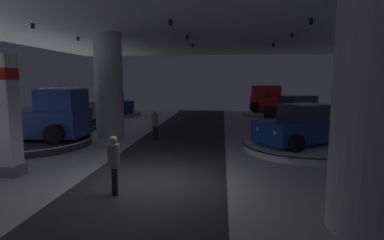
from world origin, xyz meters
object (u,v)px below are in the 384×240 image
Objects in this scene: display_platform_mid_left at (29,142)px; visitor_walking_near at (114,162)px; display_car_mid_right at (303,126)px; pickup_truck_far_left at (76,108)px; display_platform_far_right at (299,124)px; display_platform_deep_left at (112,114)px; pickup_truck_deep_right at (277,102)px; display_car_far_right at (299,110)px; display_platform_mid_right at (302,147)px; display_platform_far_left at (80,123)px; display_platform_deep_right at (279,115)px; display_car_deep_left at (111,104)px; column_left at (109,86)px; visitor_walking_far at (155,123)px; pickup_truck_mid_left at (34,119)px; column_right at (375,94)px.

display_platform_mid_left is 8.34m from visitor_walking_near.
pickup_truck_far_left reaches higher than display_car_mid_right.
display_platform_far_right is 1.04× the size of display_platform_deep_left.
pickup_truck_far_left is at bearing 120.19° from visitor_walking_near.
display_car_mid_right is at bearing -24.79° from pickup_truck_far_left.
display_platform_far_right is 6.07m from pickup_truck_deep_right.
display_car_far_right is 0.89× the size of display_platform_mid_right.
display_platform_deep_right is at bearing 22.92° from display_platform_far_left.
visitor_walking_near is at bearing -112.50° from display_platform_deep_right.
display_car_deep_left is at bearing 110.72° from visitor_walking_near.
display_car_mid_right is 1.02× the size of display_car_deep_left.
column_left is 10.10m from display_car_deep_left.
visitor_walking_near is 1.00× the size of visitor_walking_far.
pickup_truck_far_left is at bearing 155.11° from display_platform_mid_right.
display_car_deep_left is at bearing 137.45° from display_platform_mid_right.
display_platform_far_left is at bearing -157.08° from display_platform_deep_right.
column_left reaches higher than display_platform_mid_left.
display_car_deep_left reaches higher than display_platform_mid_left.
visitor_walking_near reaches higher than display_platform_mid_left.
display_platform_far_right is 5.70m from display_platform_deep_right.
display_platform_deep_left is 12.07m from display_platform_mid_left.
visitor_walking_far is (2.72, -1.06, -1.84)m from column_left.
column_left reaches higher than pickup_truck_mid_left.
display_car_mid_right is 2.82× the size of visitor_walking_near.
display_car_mid_right reaches higher than visitor_walking_near.
visitor_walking_far is at bearing -126.25° from display_platform_deep_right.
pickup_truck_deep_right reaches higher than display_platform_deep_left.
display_platform_mid_left reaches higher than display_platform_deep_left.
visitor_walking_near is (-5.76, 1.32, -1.84)m from column_right.
visitor_walking_far is at bearing -35.91° from pickup_truck_far_left.
display_platform_far_right is 1.15× the size of display_car_far_right.
display_car_deep_left is at bearing 140.80° from display_platform_deep_left.
display_car_deep_left reaches higher than display_platform_far_left.
display_platform_far_right is 15.34m from display_car_deep_left.
visitor_walking_far is (-7.94, -11.34, -0.31)m from pickup_truck_deep_right.
pickup_truck_mid_left is at bearing -135.53° from pickup_truck_deep_right.
display_platform_deep_left is at bearing 137.45° from display_platform_mid_right.
display_platform_deep_left is (-14.41, 5.03, -0.95)m from display_car_far_right.
pickup_truck_deep_right is 18.56m from pickup_truck_mid_left.
pickup_truck_far_left reaches higher than visitor_walking_near.
display_platform_mid_right is at bearing -96.04° from display_platform_deep_right.
display_platform_far_left is at bearing 154.01° from display_car_mid_right.
column_right reaches higher than display_car_mid_right.
visitor_walking_near is (-7.75, -12.62, -0.21)m from display_car_far_right.
visitor_walking_far is at bearing -21.33° from column_left.
column_left is at bearing -136.06° from pickup_truck_deep_right.
display_platform_deep_right is 13.75m from visitor_walking_far.
column_left is at bearing 43.34° from display_platform_mid_left.
display_car_mid_right is (-1.48, -6.84, 0.88)m from display_platform_far_right.
pickup_truck_mid_left is at bearing 2.12° from display_platform_mid_left.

